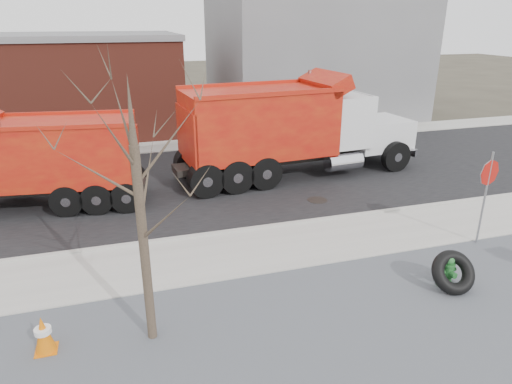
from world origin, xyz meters
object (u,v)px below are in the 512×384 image
object	(u,v)px
stop_sign	(488,182)
dump_truck_red_a	(291,126)
fire_hydrant	(448,272)
dump_truck_red_b	(31,159)
truck_tire	(453,272)

from	to	relation	value
stop_sign	dump_truck_red_a	world-z (taller)	dump_truck_red_a
fire_hydrant	dump_truck_red_a	xyz separation A→B (m)	(-0.62, 8.89, 1.66)
fire_hydrant	dump_truck_red_b	xyz separation A→B (m)	(-9.97, 8.20, 1.32)
fire_hydrant	stop_sign	bearing A→B (deg)	27.27
fire_hydrant	stop_sign	world-z (taller)	stop_sign
dump_truck_red_b	dump_truck_red_a	bearing A→B (deg)	-167.93
truck_tire	dump_truck_red_b	bearing A→B (deg)	140.09
stop_sign	truck_tire	bearing A→B (deg)	-131.92
truck_tire	stop_sign	distance (m)	3.23
fire_hydrant	stop_sign	size ratio (longest dim) A/B	0.31
stop_sign	dump_truck_red_a	distance (m)	7.83
stop_sign	dump_truck_red_b	xyz separation A→B (m)	(-12.29, 6.56, -0.15)
truck_tire	dump_truck_red_a	xyz separation A→B (m)	(-0.63, 9.05, 1.57)
fire_hydrant	dump_truck_red_b	bearing A→B (deg)	132.70
stop_sign	dump_truck_red_b	size ratio (longest dim) A/B	0.34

